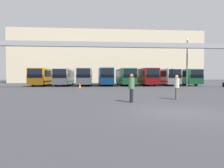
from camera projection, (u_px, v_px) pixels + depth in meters
ground_plane at (181, 113)px, 9.13m from camera, size 200.00×200.00×0.00m
building_backdrop at (108, 58)px, 59.94m from camera, size 53.77×12.00×14.52m
overhead_gantry at (122, 49)px, 29.09m from camera, size 36.60×0.80×6.63m
bus_slot_0 at (45, 76)px, 37.71m from camera, size 2.60×12.41×3.06m
bus_slot_1 at (65, 76)px, 37.80m from camera, size 2.46×11.93×3.00m
bus_slot_2 at (85, 76)px, 37.95m from camera, size 2.48×11.56×3.11m
bus_slot_3 at (105, 76)px, 38.66m from camera, size 2.43×12.33×3.15m
bus_slot_4 at (125, 76)px, 38.34m from camera, size 2.55×11.02×3.10m
bus_slot_5 at (144, 76)px, 39.14m from camera, size 2.54×11.99×3.15m
bus_slot_6 at (165, 76)px, 38.59m from camera, size 2.48×10.21×3.03m
bus_slot_7 at (183, 76)px, 39.32m from camera, size 2.54×11.01×2.97m
pedestrian_near_left at (177, 87)px, 14.38m from camera, size 0.37×0.37×1.76m
pedestrian_mid_right at (131, 87)px, 12.74m from camera, size 0.38×0.38×1.83m
traffic_cone at (80, 85)px, 29.20m from camera, size 0.44×0.44×0.73m
lamp_post at (187, 61)px, 31.42m from camera, size 0.36×0.36×7.58m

